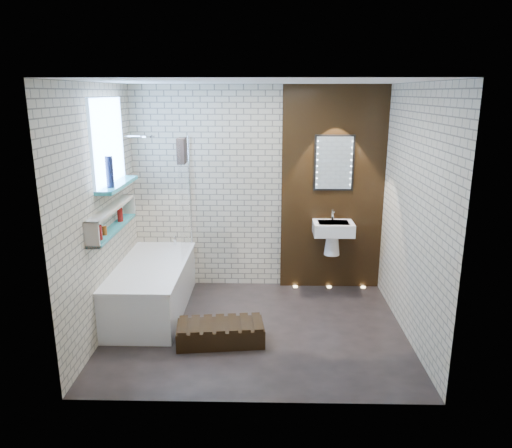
{
  "coord_description": "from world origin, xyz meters",
  "views": [
    {
      "loc": [
        0.11,
        -4.81,
        2.5
      ],
      "look_at": [
        0.0,
        0.15,
        1.15
      ],
      "focal_mm": 34.05,
      "sensor_mm": 36.0,
      "label": 1
    }
  ],
  "objects_px": {
    "led_mirror": "(334,163)",
    "walnut_step": "(221,334)",
    "washbasin": "(333,233)",
    "bathtub": "(152,287)",
    "bath_screen": "(185,197)"
  },
  "relations": [
    {
      "from": "bathtub",
      "to": "washbasin",
      "type": "height_order",
      "value": "washbasin"
    },
    {
      "from": "bath_screen",
      "to": "led_mirror",
      "type": "height_order",
      "value": "led_mirror"
    },
    {
      "from": "washbasin",
      "to": "led_mirror",
      "type": "bearing_deg",
      "value": 90.0
    },
    {
      "from": "led_mirror",
      "to": "washbasin",
      "type": "bearing_deg",
      "value": -90.0
    },
    {
      "from": "washbasin",
      "to": "walnut_step",
      "type": "distance_m",
      "value": 2.02
    },
    {
      "from": "washbasin",
      "to": "bath_screen",
      "type": "bearing_deg",
      "value": -174.22
    },
    {
      "from": "led_mirror",
      "to": "walnut_step",
      "type": "xyz_separation_m",
      "value": [
        -1.31,
        -1.53,
        -1.55
      ]
    },
    {
      "from": "bath_screen",
      "to": "bathtub",
      "type": "bearing_deg",
      "value": -128.9
    },
    {
      "from": "washbasin",
      "to": "led_mirror",
      "type": "relative_size",
      "value": 0.83
    },
    {
      "from": "walnut_step",
      "to": "bath_screen",
      "type": "bearing_deg",
      "value": 113.35
    },
    {
      "from": "washbasin",
      "to": "walnut_step",
      "type": "height_order",
      "value": "washbasin"
    },
    {
      "from": "bath_screen",
      "to": "washbasin",
      "type": "height_order",
      "value": "bath_screen"
    },
    {
      "from": "bathtub",
      "to": "walnut_step",
      "type": "distance_m",
      "value": 1.16
    },
    {
      "from": "bath_screen",
      "to": "washbasin",
      "type": "bearing_deg",
      "value": 5.78
    },
    {
      "from": "washbasin",
      "to": "walnut_step",
      "type": "bearing_deg",
      "value": -133.55
    }
  ]
}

